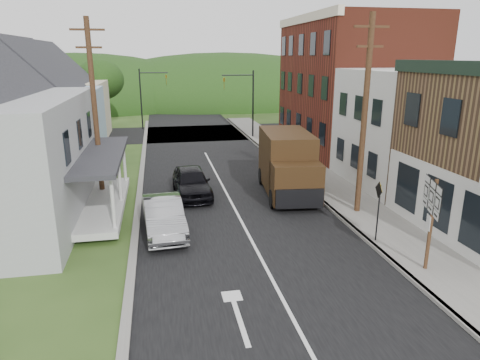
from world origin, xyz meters
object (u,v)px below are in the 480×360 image
dark_sedan (192,182)px  delivery_van (288,164)px  silver_sedan (164,216)px  warning_sign (378,203)px  route_sign_cluster (431,212)px

dark_sedan → delivery_van: delivery_van is taller
silver_sedan → warning_sign: size_ratio=1.83×
dark_sedan → route_sign_cluster: size_ratio=1.42×
dark_sedan → route_sign_cluster: 12.34m
dark_sedan → route_sign_cluster: (7.18, -9.93, 1.45)m
silver_sedan → warning_sign: warning_sign is taller
silver_sedan → dark_sedan: dark_sedan is taller
delivery_van → warning_sign: 6.92m
dark_sedan → silver_sedan: bearing=-110.6°
delivery_van → warning_sign: (1.59, -6.74, 0.03)m
silver_sedan → dark_sedan: size_ratio=0.99×
delivery_van → route_sign_cluster: 9.47m
silver_sedan → dark_sedan: 5.00m
dark_sedan → delivery_van: bearing=-10.4°
silver_sedan → delivery_van: bearing=27.1°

